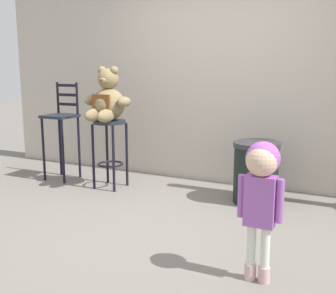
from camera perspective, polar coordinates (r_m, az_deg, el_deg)
ground_plane at (r=3.89m, az=-1.66°, el=-10.76°), size 24.00×24.00×0.00m
building_wall at (r=5.29m, az=7.77°, el=12.40°), size 6.58×0.30×3.17m
bar_stool_with_teddy at (r=5.00m, az=-8.00°, el=0.94°), size 0.38×0.38×0.82m
teddy_bear at (r=4.92m, az=-8.34°, el=6.32°), size 0.59×0.53×0.63m
child_walking at (r=2.79m, az=12.71°, el=-4.66°), size 0.31×0.24×0.96m
trash_bin at (r=4.53m, az=11.98°, el=-3.43°), size 0.50×0.50×0.66m
bar_chair_empty at (r=5.50m, az=-14.40°, el=3.11°), size 0.37×0.37×1.25m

